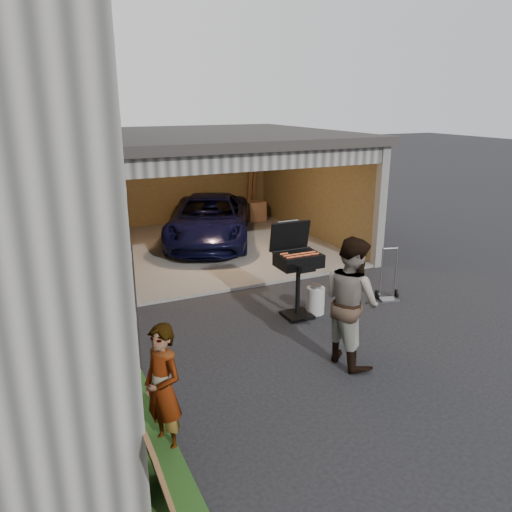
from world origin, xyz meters
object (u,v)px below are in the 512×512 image
at_px(plywood_panel, 157,470).
at_px(minivan, 209,222).
at_px(man, 351,301).
at_px(bbq_grill, 297,263).
at_px(woman, 163,389).
at_px(hand_truck, 388,289).
at_px(propane_tank, 315,300).

bearing_deg(plywood_panel, minivan, 67.10).
relative_size(man, plywood_panel, 1.87).
bearing_deg(plywood_panel, man, 26.92).
distance_m(man, bbq_grill, 1.70).
distance_m(woman, hand_truck, 5.51).
relative_size(man, bbq_grill, 1.14).
bearing_deg(bbq_grill, propane_tank, -6.19).
distance_m(minivan, propane_tank, 5.02).
height_order(minivan, man, man).
height_order(propane_tank, plywood_panel, plywood_panel).
xyz_separation_m(minivan, hand_truck, (1.75, -5.03, -0.40)).
xyz_separation_m(propane_tank, plywood_panel, (-3.67, -3.28, 0.25)).
distance_m(minivan, bbq_grill, 4.98).
distance_m(bbq_grill, propane_tank, 0.82).
height_order(bbq_grill, plywood_panel, bbq_grill).
height_order(man, bbq_grill, man).
bearing_deg(propane_tank, minivan, 91.93).
xyz_separation_m(minivan, bbq_grill, (-0.20, -4.96, 0.38)).
xyz_separation_m(propane_tank, hand_truck, (1.59, -0.03, -0.04)).
bearing_deg(man, hand_truck, -56.00).
relative_size(minivan, plywood_panel, 4.30).
bearing_deg(plywood_panel, bbq_grill, 45.21).
height_order(bbq_grill, propane_tank, bbq_grill).
height_order(minivan, plywood_panel, minivan).
distance_m(man, propane_tank, 1.86).
relative_size(man, hand_truck, 1.83).
xyz_separation_m(bbq_grill, plywood_panel, (-3.30, -3.32, -0.48)).
xyz_separation_m(woman, man, (2.90, 0.74, 0.21)).
bearing_deg(minivan, man, -68.13).
height_order(woman, man, man).
relative_size(bbq_grill, plywood_panel, 1.64).
relative_size(minivan, woman, 2.96).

